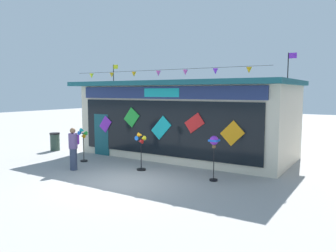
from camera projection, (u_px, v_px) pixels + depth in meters
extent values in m
plane|color=#9E9B99|center=(124.00, 182.00, 11.23)|extent=(80.00, 80.00, 0.00)
cube|color=beige|center=(187.00, 121.00, 15.85)|extent=(9.79, 4.30, 3.36)
cube|color=#195660|center=(183.00, 84.00, 15.37)|extent=(10.19, 5.01, 0.20)
cube|color=navy|center=(162.00, 93.00, 13.87)|extent=(9.01, 0.08, 0.52)
cube|color=#19B7BC|center=(161.00, 93.00, 13.84)|extent=(1.76, 0.04, 0.37)
cube|color=black|center=(162.00, 128.00, 14.03)|extent=(8.81, 0.06, 2.35)
cube|color=#195660|center=(102.00, 135.00, 15.96)|extent=(0.90, 0.07, 2.00)
cube|color=purple|center=(105.00, 124.00, 15.69)|extent=(0.79, 0.03, 0.82)
cube|color=green|center=(132.00, 117.00, 14.80)|extent=(0.90, 0.03, 0.92)
cube|color=#19B7BC|center=(161.00, 128.00, 13.98)|extent=(1.03, 0.03, 1.05)
cube|color=red|center=(194.00, 123.00, 13.10)|extent=(0.91, 0.03, 0.85)
cube|color=orange|center=(232.00, 133.00, 12.27)|extent=(0.98, 0.03, 0.98)
cylinder|color=black|center=(158.00, 70.00, 13.56)|extent=(9.40, 0.01, 0.01)
cone|color=yellow|center=(92.00, 76.00, 15.63)|extent=(0.20, 0.20, 0.22)
cone|color=orange|center=(112.00, 75.00, 14.95)|extent=(0.20, 0.20, 0.22)
cone|color=orange|center=(134.00, 74.00, 14.26)|extent=(0.20, 0.20, 0.22)
cone|color=#EA4CA3|center=(158.00, 73.00, 13.58)|extent=(0.20, 0.20, 0.22)
cone|color=#EA4CA3|center=(185.00, 72.00, 12.89)|extent=(0.20, 0.20, 0.22)
cone|color=purple|center=(215.00, 71.00, 12.21)|extent=(0.20, 0.20, 0.22)
cone|color=orange|center=(249.00, 70.00, 11.52)|extent=(0.20, 0.20, 0.22)
cylinder|color=black|center=(113.00, 74.00, 18.07)|extent=(0.04, 0.04, 1.01)
cube|color=yellow|center=(116.00, 67.00, 17.95)|extent=(0.32, 0.02, 0.22)
cylinder|color=black|center=(288.00, 66.00, 13.12)|extent=(0.04, 0.04, 1.08)
cube|color=purple|center=(293.00, 56.00, 12.99)|extent=(0.32, 0.02, 0.22)
cylinder|color=black|center=(84.00, 161.00, 14.51)|extent=(0.32, 0.32, 0.06)
cylinder|color=black|center=(84.00, 147.00, 14.45)|extent=(0.03, 0.03, 1.27)
cylinder|color=black|center=(83.00, 133.00, 14.35)|extent=(0.06, 0.04, 0.06)
cone|color=green|center=(85.00, 133.00, 14.28)|extent=(0.19, 0.20, 0.19)
cone|color=#19B7BC|center=(82.00, 130.00, 14.33)|extent=(0.20, 0.19, 0.19)
cone|color=blue|center=(81.00, 133.00, 14.41)|extent=(0.19, 0.20, 0.19)
cone|color=orange|center=(83.00, 136.00, 14.36)|extent=(0.20, 0.19, 0.19)
cylinder|color=black|center=(141.00, 169.00, 12.90)|extent=(0.36, 0.36, 0.06)
cylinder|color=black|center=(141.00, 154.00, 12.83)|extent=(0.03, 0.03, 1.28)
cylinder|color=black|center=(140.00, 138.00, 12.73)|extent=(0.06, 0.04, 0.06)
cone|color=yellow|center=(143.00, 138.00, 12.67)|extent=(0.18, 0.19, 0.18)
cone|color=orange|center=(140.00, 135.00, 12.72)|extent=(0.19, 0.18, 0.18)
cone|color=blue|center=(138.00, 138.00, 12.80)|extent=(0.18, 0.19, 0.18)
cone|color=red|center=(140.00, 141.00, 12.75)|extent=(0.19, 0.18, 0.18)
cylinder|color=black|center=(213.00, 180.00, 11.35)|extent=(0.28, 0.28, 0.06)
cylinder|color=black|center=(214.00, 163.00, 11.29)|extent=(0.03, 0.03, 1.27)
sphere|color=purple|center=(214.00, 140.00, 11.21)|extent=(0.31, 0.31, 0.31)
cube|color=blue|center=(214.00, 140.00, 11.21)|extent=(0.32, 0.32, 0.07)
cube|color=brown|center=(214.00, 147.00, 11.23)|extent=(0.10, 0.10, 0.10)
cylinder|color=#333D56|center=(74.00, 159.00, 12.90)|extent=(0.28, 0.28, 0.86)
cylinder|color=#604C7F|center=(73.00, 141.00, 12.83)|extent=(0.34, 0.34, 0.60)
sphere|color=#8C6647|center=(73.00, 131.00, 12.78)|extent=(0.22, 0.22, 0.22)
cube|color=purple|center=(75.00, 139.00, 13.02)|extent=(0.30, 0.24, 0.38)
cylinder|color=#2D4238|center=(55.00, 142.00, 17.21)|extent=(0.48, 0.48, 0.86)
cylinder|color=black|center=(55.00, 134.00, 17.16)|extent=(0.52, 0.52, 0.08)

